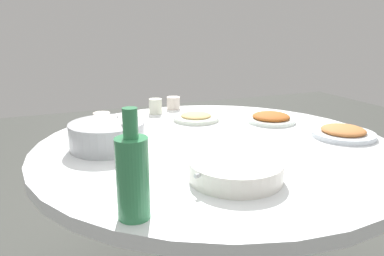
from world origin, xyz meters
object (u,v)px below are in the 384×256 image
object	(u,v)px
dish_tofu_braise	(343,132)
dish_noodles	(196,117)
soup_bowl	(236,171)
tea_cup_near	(102,120)
green_bottle	(133,175)
tea_cup_far	(155,106)
rice_bowl	(107,135)
round_dining_table	(215,166)
tea_cup_side	(173,103)
dish_stirfry	(271,118)

from	to	relation	value
dish_tofu_braise	dish_noodles	distance (m)	0.64
soup_bowl	tea_cup_near	xyz separation A→B (m)	(0.71, 0.27, 0.01)
green_bottle	tea_cup_far	bearing A→B (deg)	-19.66
green_bottle	tea_cup_far	distance (m)	1.04
soup_bowl	tea_cup_near	size ratio (longest dim) A/B	4.08
dish_noodles	green_bottle	xyz separation A→B (m)	(-0.78, 0.49, 0.09)
tea_cup_far	rice_bowl	bearing A→B (deg)	144.74
round_dining_table	tea_cup_side	bearing A→B (deg)	-4.41
round_dining_table	dish_tofu_braise	xyz separation A→B (m)	(-0.12, -0.51, 0.11)
rice_bowl	soup_bowl	xyz separation A→B (m)	(-0.43, -0.29, -0.02)
tea_cup_near	tea_cup_far	distance (m)	0.33
dish_tofu_braise	tea_cup_side	distance (m)	0.86
tea_cup_near	dish_stirfry	bearing A→B (deg)	-104.86
tea_cup_far	tea_cup_near	bearing A→B (deg)	119.41
dish_tofu_braise	dish_stirfry	bearing A→B (deg)	23.86
rice_bowl	tea_cup_near	size ratio (longest dim) A/B	3.77
dish_tofu_braise	tea_cup_side	size ratio (longest dim) A/B	3.57
rice_bowl	tea_cup_far	xyz separation A→B (m)	(0.45, -0.32, -0.01)
soup_bowl	tea_cup_far	bearing A→B (deg)	-1.61
round_dining_table	dish_tofu_braise	distance (m)	0.53
dish_stirfry	green_bottle	world-z (taller)	green_bottle
dish_tofu_braise	green_bottle	xyz separation A→B (m)	(-0.31, 0.93, 0.09)
dish_stirfry	tea_cup_near	world-z (taller)	tea_cup_near
tea_cup_side	tea_cup_far	bearing A→B (deg)	118.42
dish_tofu_braise	tea_cup_near	xyz separation A→B (m)	(0.50, 0.87, 0.02)
soup_bowl	green_bottle	size ratio (longest dim) A/B	1.12
dish_stirfry	tea_cup_near	xyz separation A→B (m)	(0.19, 0.73, 0.02)
green_bottle	tea_cup_side	xyz separation A→B (m)	(1.04, -0.47, -0.07)
tea_cup_side	rice_bowl	bearing A→B (deg)	139.68
rice_bowl	tea_cup_near	distance (m)	0.29
soup_bowl	green_bottle	world-z (taller)	green_bottle
dish_noodles	green_bottle	size ratio (longest dim) A/B	0.82
tea_cup_near	green_bottle	bearing A→B (deg)	175.91
dish_noodles	green_bottle	world-z (taller)	green_bottle
green_bottle	tea_cup_side	size ratio (longest dim) A/B	3.77
dish_tofu_braise	tea_cup_far	bearing A→B (deg)	41.00
round_dining_table	tea_cup_near	xyz separation A→B (m)	(0.38, 0.36, 0.13)
round_dining_table	dish_noodles	world-z (taller)	dish_noodles
dish_noodles	soup_bowl	bearing A→B (deg)	166.59
round_dining_table	green_bottle	xyz separation A→B (m)	(-0.43, 0.42, 0.20)
rice_bowl	tea_cup_near	bearing A→B (deg)	-5.06
soup_bowl	rice_bowl	bearing A→B (deg)	34.38
dish_tofu_braise	green_bottle	bearing A→B (deg)	108.71
rice_bowl	soup_bowl	distance (m)	0.52
rice_bowl	tea_cup_far	world-z (taller)	rice_bowl
dish_stirfry	green_bottle	xyz separation A→B (m)	(-0.62, 0.79, 0.09)
round_dining_table	rice_bowl	xyz separation A→B (m)	(0.10, 0.39, 0.14)
dish_tofu_braise	tea_cup_side	xyz separation A→B (m)	(0.73, 0.46, 0.01)
green_bottle	tea_cup_near	distance (m)	0.82
round_dining_table	rice_bowl	distance (m)	0.42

